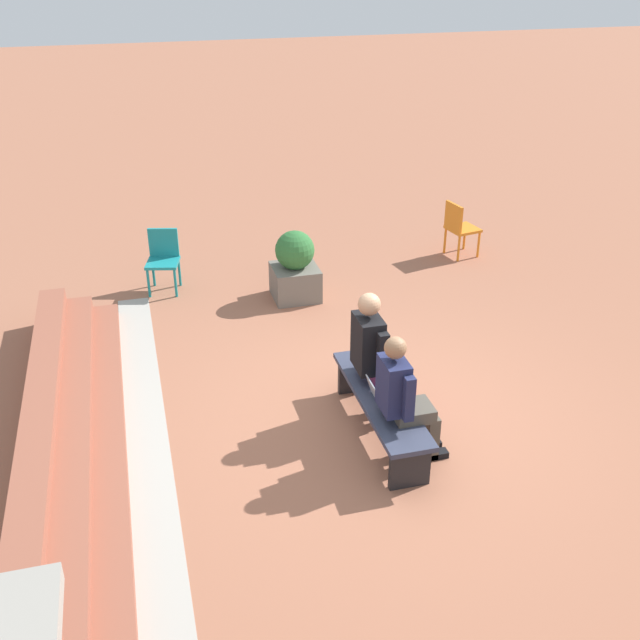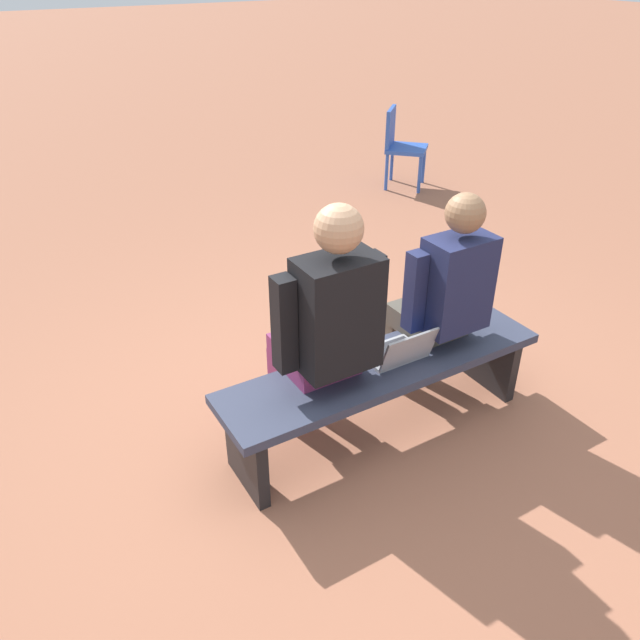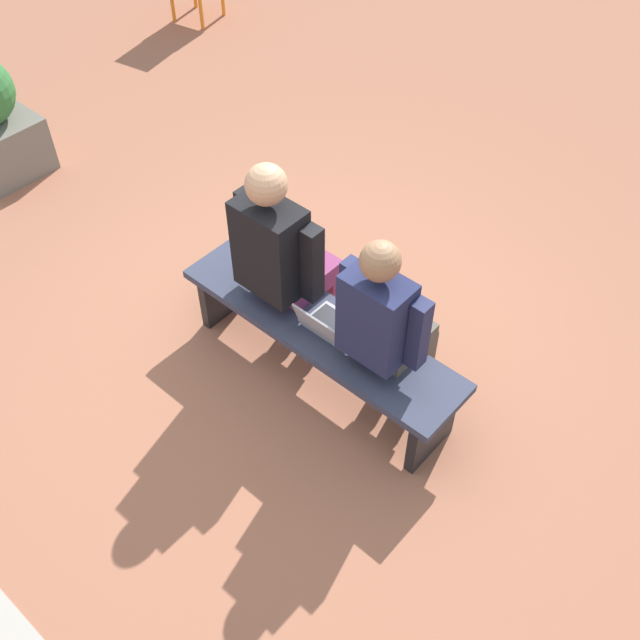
% 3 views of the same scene
% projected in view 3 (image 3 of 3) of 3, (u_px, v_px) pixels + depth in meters
% --- Properties ---
extents(ground_plane, '(60.00, 60.00, 0.00)m').
position_uv_depth(ground_plane, '(303.00, 343.00, 4.68)').
color(ground_plane, '#9E6047').
extents(bench, '(1.80, 0.44, 0.45)m').
position_uv_depth(bench, '(320.00, 335.00, 4.24)').
color(bench, '#33384C').
rests_on(bench, ground).
extents(person_student, '(0.52, 0.65, 1.30)m').
position_uv_depth(person_student, '(387.00, 323.00, 3.84)').
color(person_student, '#4C473D').
rests_on(person_student, ground).
extents(person_adult, '(0.57, 0.72, 1.39)m').
position_uv_depth(person_adult, '(285.00, 255.00, 4.14)').
color(person_adult, '#7F2D5B').
rests_on(person_adult, ground).
extents(laptop, '(0.32, 0.29, 0.21)m').
position_uv_depth(laptop, '(329.00, 326.00, 4.10)').
color(laptop, '#9EA0A5').
rests_on(laptop, bench).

